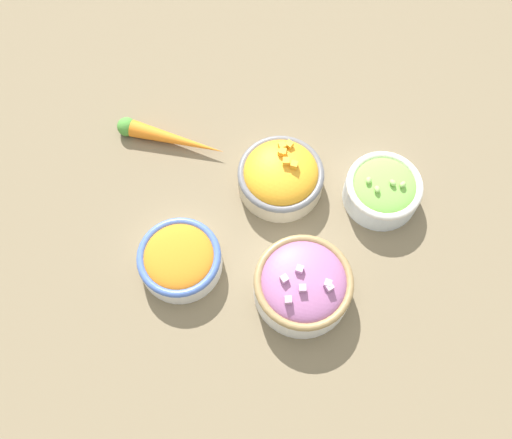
{
  "coord_description": "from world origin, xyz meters",
  "views": [
    {
      "loc": [
        0.05,
        -0.36,
        0.86
      ],
      "look_at": [
        0.0,
        0.0,
        0.03
      ],
      "focal_mm": 40.0,
      "sensor_mm": 36.0,
      "label": 1
    }
  ],
  "objects_px": {
    "bowl_carrots": "(180,259)",
    "bowl_red_onion": "(303,284)",
    "loose_carrot": "(168,137)",
    "bowl_lettuce": "(383,189)",
    "bowl_squash": "(281,176)"
  },
  "relations": [
    {
      "from": "bowl_red_onion",
      "to": "loose_carrot",
      "type": "relative_size",
      "value": 0.77
    },
    {
      "from": "bowl_carrots",
      "to": "bowl_squash",
      "type": "distance_m",
      "value": 0.21
    },
    {
      "from": "bowl_squash",
      "to": "loose_carrot",
      "type": "xyz_separation_m",
      "value": [
        -0.2,
        0.06,
        -0.02
      ]
    },
    {
      "from": "bowl_red_onion",
      "to": "bowl_squash",
      "type": "height_order",
      "value": "same"
    },
    {
      "from": "bowl_red_onion",
      "to": "bowl_squash",
      "type": "xyz_separation_m",
      "value": [
        -0.05,
        0.18,
        -0.01
      ]
    },
    {
      "from": "bowl_carrots",
      "to": "bowl_squash",
      "type": "height_order",
      "value": "bowl_squash"
    },
    {
      "from": "loose_carrot",
      "to": "bowl_red_onion",
      "type": "bearing_deg",
      "value": -33.95
    },
    {
      "from": "bowl_lettuce",
      "to": "bowl_carrots",
      "type": "bearing_deg",
      "value": -152.23
    },
    {
      "from": "bowl_squash",
      "to": "loose_carrot",
      "type": "bearing_deg",
      "value": 164.2
    },
    {
      "from": "bowl_carrots",
      "to": "bowl_red_onion",
      "type": "relative_size",
      "value": 0.87
    },
    {
      "from": "bowl_red_onion",
      "to": "loose_carrot",
      "type": "xyz_separation_m",
      "value": [
        -0.26,
        0.24,
        -0.02
      ]
    },
    {
      "from": "bowl_lettuce",
      "to": "bowl_red_onion",
      "type": "bearing_deg",
      "value": -122.13
    },
    {
      "from": "bowl_carrots",
      "to": "bowl_lettuce",
      "type": "xyz_separation_m",
      "value": [
        0.3,
        0.16,
        0.0
      ]
    },
    {
      "from": "bowl_lettuce",
      "to": "loose_carrot",
      "type": "height_order",
      "value": "bowl_lettuce"
    },
    {
      "from": "bowl_red_onion",
      "to": "bowl_lettuce",
      "type": "distance_m",
      "value": 0.21
    }
  ]
}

